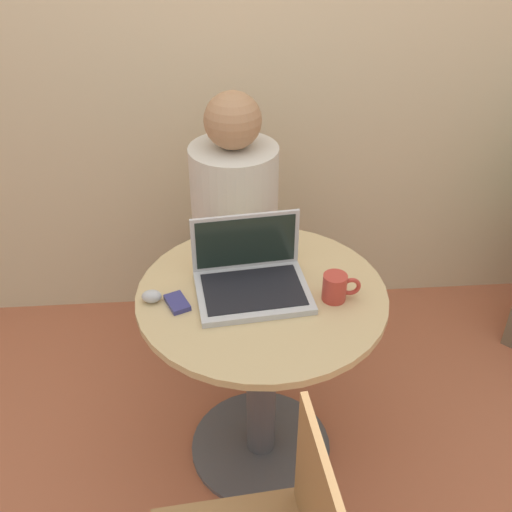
{
  "coord_description": "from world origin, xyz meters",
  "views": [
    {
      "loc": [
        -0.13,
        -1.45,
        1.88
      ],
      "look_at": [
        -0.01,
        0.05,
        0.84
      ],
      "focal_mm": 42.0,
      "sensor_mm": 36.0,
      "label": 1
    }
  ],
  "objects": [
    {
      "name": "ground_plane",
      "position": [
        0.0,
        0.0,
        0.0
      ],
      "size": [
        12.0,
        12.0,
        0.0
      ],
      "primitive_type": "plane",
      "color": "#B26042"
    },
    {
      "name": "back_wall",
      "position": [
        0.0,
        0.95,
        1.3
      ],
      "size": [
        7.0,
        0.05,
        2.6
      ],
      "color": "beige",
      "rests_on": "ground_plane"
    },
    {
      "name": "round_table",
      "position": [
        0.0,
        0.0,
        0.5
      ],
      "size": [
        0.78,
        0.78,
        0.74
      ],
      "color": "#4C4C51",
      "rests_on": "ground_plane"
    },
    {
      "name": "laptop",
      "position": [
        -0.03,
        0.02,
        0.79
      ],
      "size": [
        0.37,
        0.3,
        0.21
      ],
      "color": "#B7B7BC",
      "rests_on": "round_table"
    },
    {
      "name": "cell_phone",
      "position": [
        -0.26,
        -0.04,
        0.75
      ],
      "size": [
        0.09,
        0.1,
        0.02
      ],
      "color": "navy",
      "rests_on": "round_table"
    },
    {
      "name": "computer_mouse",
      "position": [
        -0.33,
        -0.02,
        0.76
      ],
      "size": [
        0.06,
        0.04,
        0.04
      ],
      "color": "#B2B2B7",
      "rests_on": "round_table"
    },
    {
      "name": "coffee_cup",
      "position": [
        0.22,
        -0.05,
        0.79
      ],
      "size": [
        0.12,
        0.07,
        0.09
      ],
      "color": "#B2382D",
      "rests_on": "round_table"
    },
    {
      "name": "person_seated",
      "position": [
        -0.05,
        0.64,
        0.49
      ],
      "size": [
        0.4,
        0.55,
        1.18
      ],
      "color": "brown",
      "rests_on": "ground_plane"
    }
  ]
}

